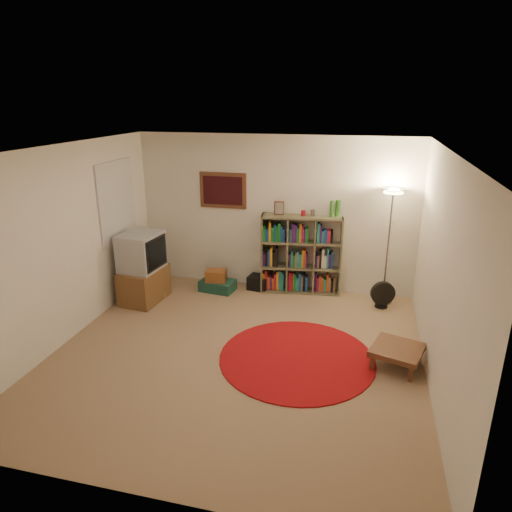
{
  "coord_description": "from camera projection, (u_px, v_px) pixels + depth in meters",
  "views": [
    {
      "loc": [
        1.41,
        -4.77,
        3.03
      ],
      "look_at": [
        0.1,
        0.6,
        1.1
      ],
      "focal_mm": 32.0,
      "sensor_mm": 36.0,
      "label": 1
    }
  ],
  "objects": [
    {
      "name": "dvd_box",
      "position": [
        154.0,
        296.0,
        7.24
      ],
      "size": [
        0.35,
        0.32,
        0.09
      ],
      "rotation": [
        0.0,
        0.0,
        -0.38
      ],
      "color": "#A4A4A9",
      "rests_on": "ground"
    },
    {
      "name": "tv_stand",
      "position": [
        143.0,
        269.0,
        7.03
      ],
      "size": [
        0.6,
        0.8,
        1.1
      ],
      "rotation": [
        0.0,
        0.0,
        -0.1
      ],
      "color": "brown",
      "rests_on": "ground"
    },
    {
      "name": "red_rug",
      "position": [
        297.0,
        358.0,
        5.59
      ],
      "size": [
        1.9,
        1.9,
        0.02
      ],
      "color": "maroon",
      "rests_on": "ground"
    },
    {
      "name": "side_table",
      "position": [
        397.0,
        351.0,
        5.36
      ],
      "size": [
        0.7,
        0.7,
        0.26
      ],
      "rotation": [
        0.0,
        0.0,
        -0.3
      ],
      "color": "#4B291A",
      "rests_on": "ground"
    },
    {
      "name": "floor_lamp",
      "position": [
        392.0,
        209.0,
        6.66
      ],
      "size": [
        0.39,
        0.39,
        1.79
      ],
      "rotation": [
        0.0,
        0.0,
        -0.13
      ],
      "color": "gray",
      "rests_on": "ground"
    },
    {
      "name": "suitcase",
      "position": [
        218.0,
        285.0,
        7.53
      ],
      "size": [
        0.59,
        0.42,
        0.18
      ],
      "rotation": [
        0.0,
        0.0,
        -0.14
      ],
      "color": "#163E31",
      "rests_on": "ground"
    },
    {
      "name": "wicker_basket",
      "position": [
        216.0,
        276.0,
        7.46
      ],
      "size": [
        0.36,
        0.27,
        0.19
      ],
      "rotation": [
        0.0,
        0.0,
        0.13
      ],
      "color": "brown",
      "rests_on": "suitcase"
    },
    {
      "name": "paper_towel",
      "position": [
        280.0,
        284.0,
        7.52
      ],
      "size": [
        0.12,
        0.12,
        0.23
      ],
      "rotation": [
        0.0,
        0.0,
        -0.1
      ],
      "color": "white",
      "rests_on": "ground"
    },
    {
      "name": "room",
      "position": [
        232.0,
        257.0,
        5.34
      ],
      "size": [
        4.54,
        4.54,
        2.54
      ],
      "color": "#8D7053",
      "rests_on": "ground"
    },
    {
      "name": "floor_fan",
      "position": [
        383.0,
        295.0,
        6.88
      ],
      "size": [
        0.37,
        0.24,
        0.42
      ],
      "rotation": [
        0.0,
        0.0,
        0.27
      ],
      "color": "black",
      "rests_on": "ground"
    },
    {
      "name": "duffel_bag",
      "position": [
        259.0,
        282.0,
        7.59
      ],
      "size": [
        0.37,
        0.32,
        0.23
      ],
      "rotation": [
        0.0,
        0.0,
        -0.16
      ],
      "color": "black",
      "rests_on": "ground"
    },
    {
      "name": "bookshelf",
      "position": [
        300.0,
        255.0,
        7.36
      ],
      "size": [
        1.31,
        0.53,
        1.53
      ],
      "rotation": [
        0.0,
        0.0,
        0.13
      ],
      "color": "brown",
      "rests_on": "ground"
    }
  ]
}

